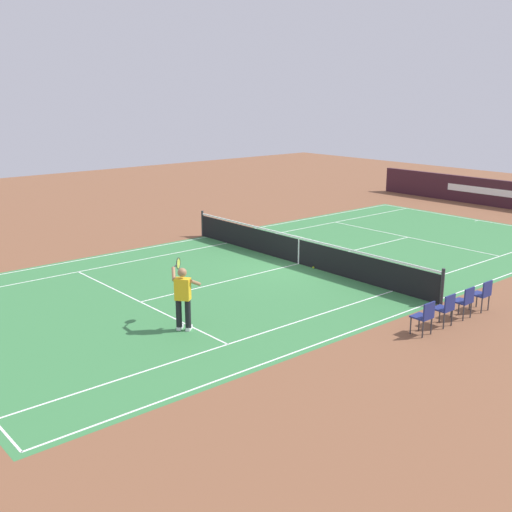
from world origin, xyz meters
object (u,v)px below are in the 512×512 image
at_px(tennis_player_near, 183,295).
at_px(spectator_chair_2, 445,307).
at_px(spectator_chair_0, 483,293).
at_px(spectator_chair_3, 425,315).
at_px(tennis_ball, 313,267).
at_px(spectator_chair_1, 465,300).
at_px(tennis_net, 299,250).

height_order(tennis_player_near, spectator_chair_2, tennis_player_near).
distance_m(spectator_chair_0, spectator_chair_3, 2.73).
height_order(tennis_ball, spectator_chair_1, spectator_chair_1).
xyz_separation_m(tennis_net, spectator_chair_1, (0.48, 6.81, 0.03)).
bearing_deg(spectator_chair_1, spectator_chair_2, 0.00).
relative_size(spectator_chair_0, spectator_chair_1, 1.00).
height_order(tennis_player_near, spectator_chair_3, tennis_player_near).
xyz_separation_m(tennis_net, tennis_ball, (0.04, 0.76, -0.46)).
distance_m(tennis_player_near, spectator_chair_1, 7.47).
bearing_deg(tennis_ball, spectator_chair_3, 69.45).
distance_m(tennis_net, spectator_chair_1, 6.83).
relative_size(tennis_ball, spectator_chair_1, 0.08).
bearing_deg(spectator_chair_2, tennis_ball, -102.64).
bearing_deg(tennis_player_near, spectator_chair_3, 136.03).
bearing_deg(spectator_chair_2, spectator_chair_0, 180.00).
relative_size(tennis_net, spectator_chair_3, 13.30).
relative_size(tennis_player_near, spectator_chair_0, 1.93).
distance_m(spectator_chair_2, spectator_chair_3, 0.91).
bearing_deg(tennis_ball, spectator_chair_1, 85.79).
bearing_deg(tennis_net, tennis_ball, 87.03).
height_order(tennis_ball, spectator_chair_3, spectator_chair_3).
height_order(tennis_ball, spectator_chair_0, spectator_chair_0).
xyz_separation_m(tennis_player_near, spectator_chair_2, (-5.26, 4.20, -0.41)).
xyz_separation_m(tennis_ball, spectator_chair_2, (1.36, 6.05, 0.49)).
bearing_deg(spectator_chair_1, tennis_ball, -94.21).
height_order(tennis_player_near, spectator_chair_1, tennis_player_near).
relative_size(tennis_net, tennis_player_near, 6.89).
relative_size(tennis_net, spectator_chair_0, 13.30).
distance_m(tennis_net, spectator_chair_3, 7.19).
distance_m(tennis_ball, spectator_chair_2, 6.22).
height_order(spectator_chair_0, spectator_chair_2, same).
bearing_deg(spectator_chair_3, spectator_chair_2, 180.00).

